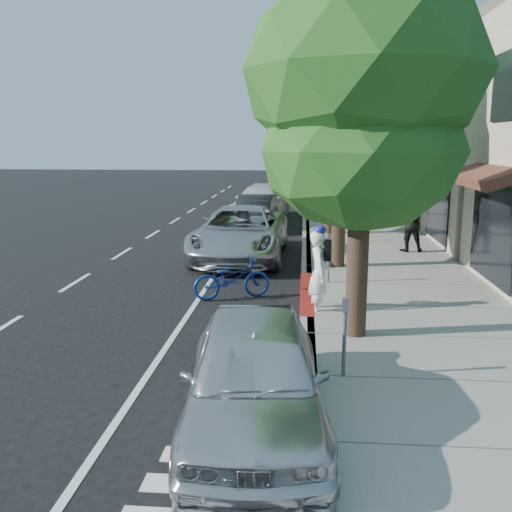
# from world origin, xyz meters

# --- Properties ---
(ground) EXTENTS (120.00, 120.00, 0.00)m
(ground) POSITION_xyz_m (0.00, 0.00, 0.00)
(ground) COLOR black
(ground) RESTS_ON ground
(sidewalk) EXTENTS (4.60, 56.00, 0.15)m
(sidewalk) POSITION_xyz_m (2.30, 8.00, 0.07)
(sidewalk) COLOR gray
(sidewalk) RESTS_ON ground
(curb) EXTENTS (0.30, 56.00, 0.15)m
(curb) POSITION_xyz_m (0.00, 8.00, 0.07)
(curb) COLOR #9E998E
(curb) RESTS_ON ground
(curb_red_segment) EXTENTS (0.32, 4.00, 0.15)m
(curb_red_segment) POSITION_xyz_m (0.00, 1.00, 0.07)
(curb_red_segment) COLOR maroon
(curb_red_segment) RESTS_ON ground
(storefront_building) EXTENTS (10.00, 36.00, 7.00)m
(storefront_building) POSITION_xyz_m (9.60, 18.00, 3.50)
(storefront_building) COLOR beige
(storefront_building) RESTS_ON ground
(street_tree_0) EXTENTS (4.31, 4.31, 7.64)m
(street_tree_0) POSITION_xyz_m (0.90, -2.00, 4.80)
(street_tree_0) COLOR black
(street_tree_0) RESTS_ON ground
(street_tree_1) EXTENTS (4.15, 4.15, 7.23)m
(street_tree_1) POSITION_xyz_m (0.90, 4.00, 4.52)
(street_tree_1) COLOR black
(street_tree_1) RESTS_ON ground
(street_tree_2) EXTENTS (4.24, 4.24, 6.66)m
(street_tree_2) POSITION_xyz_m (0.90, 10.00, 4.07)
(street_tree_2) COLOR black
(street_tree_2) RESTS_ON ground
(street_tree_3) EXTENTS (4.61, 4.61, 8.03)m
(street_tree_3) POSITION_xyz_m (0.90, 16.00, 5.02)
(street_tree_3) COLOR black
(street_tree_3) RESTS_ON ground
(street_tree_4) EXTENTS (4.22, 4.22, 7.31)m
(street_tree_4) POSITION_xyz_m (0.90, 22.00, 4.57)
(street_tree_4) COLOR black
(street_tree_4) RESTS_ON ground
(street_tree_5) EXTENTS (5.44, 5.44, 8.00)m
(street_tree_5) POSITION_xyz_m (0.90, 28.00, 4.82)
(street_tree_5) COLOR black
(street_tree_5) RESTS_ON ground
(cyclist) EXTENTS (0.48, 0.71, 1.88)m
(cyclist) POSITION_xyz_m (0.25, -0.40, 0.94)
(cyclist) COLOR white
(cyclist) RESTS_ON ground
(bicycle) EXTENTS (1.99, 1.33, 0.99)m
(bicycle) POSITION_xyz_m (-1.80, 0.78, 0.49)
(bicycle) COLOR navy
(bicycle) RESTS_ON ground
(silver_suv) EXTENTS (2.88, 6.05, 1.67)m
(silver_suv) POSITION_xyz_m (-2.11, 5.50, 0.83)
(silver_suv) COLOR silver
(silver_suv) RESTS_ON ground
(dark_sedan) EXTENTS (1.77, 4.41, 1.43)m
(dark_sedan) POSITION_xyz_m (-2.20, 12.00, 0.71)
(dark_sedan) COLOR black
(dark_sedan) RESTS_ON ground
(white_pickup) EXTENTS (2.94, 5.68, 1.58)m
(white_pickup) POSITION_xyz_m (-2.20, 15.00, 0.79)
(white_pickup) COLOR silver
(white_pickup) RESTS_ON ground
(dark_suv_far) EXTENTS (1.98, 4.58, 1.54)m
(dark_suv_far) POSITION_xyz_m (-0.81, 24.51, 0.77)
(dark_suv_far) COLOR black
(dark_suv_far) RESTS_ON ground
(near_car_a) EXTENTS (2.16, 4.60, 1.52)m
(near_car_a) POSITION_xyz_m (-0.71, -5.50, 0.76)
(near_car_a) COLOR silver
(near_car_a) RESTS_ON ground
(pedestrian) EXTENTS (0.98, 0.78, 1.94)m
(pedestrian) POSITION_xyz_m (3.35, 6.47, 1.12)
(pedestrian) COLOR black
(pedestrian) RESTS_ON sidewalk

